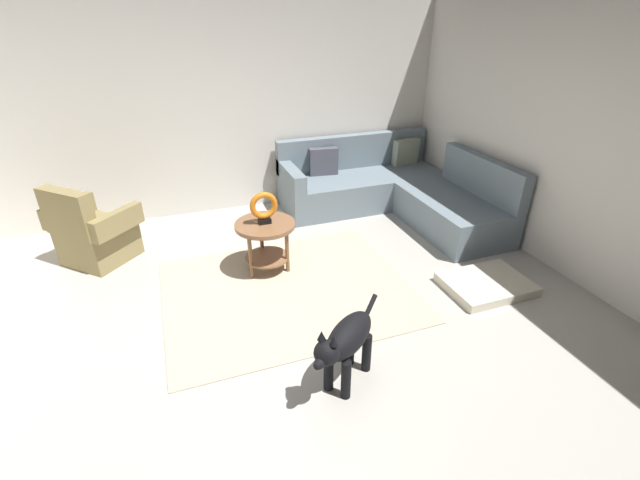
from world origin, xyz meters
The scene contains 11 objects.
ground_plane centered at (0.00, 0.00, -0.05)m, with size 6.00×6.00×0.10m, color #B7B2A8.
wall_back centered at (0.00, 2.94, 1.35)m, with size 6.00×0.12×2.70m, color silver.
wall_right centered at (2.94, 0.00, 1.35)m, with size 0.12×6.00×2.70m, color silver.
area_rug centered at (0.15, 0.70, 0.01)m, with size 2.30×1.90×0.01m, color #BCAD93.
sectional_couch centered at (1.99, 2.02, 0.29)m, with size 2.20×2.25×0.88m.
armchair centered at (-1.60, 1.95, 0.32)m, with size 0.99×0.99×0.88m.
side_table centered at (0.07, 1.14, 0.42)m, with size 0.60×0.60×0.54m.
torus_sculpture centered at (0.07, 1.14, 0.71)m, with size 0.28×0.08×0.33m.
dog_bed_mat centered at (1.98, 0.08, 0.04)m, with size 0.80×0.60×0.09m, color beige.
dog centered at (0.22, -0.57, 0.38)m, with size 0.70×0.56×0.63m.
dog_toy_ball centered at (0.21, -0.24, 0.04)m, with size 0.08×0.08×0.08m, color green.
Camera 1 is at (-0.75, -2.70, 2.41)m, focal length 24.56 mm.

